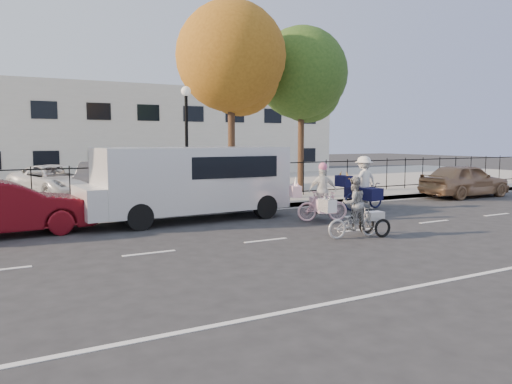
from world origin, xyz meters
TOP-DOWN VIEW (x-y plane):
  - ground at (0.00, 0.00)m, footprint 120.00×120.00m
  - road_markings at (0.00, 0.00)m, footprint 60.00×9.52m
  - curb at (0.00, 5.05)m, footprint 60.00×0.10m
  - sidewalk at (0.00, 6.10)m, footprint 60.00×2.20m
  - parking_lot at (0.00, 15.00)m, footprint 60.00×15.60m
  - iron_fence at (0.00, 7.20)m, footprint 58.00×0.06m
  - building at (0.00, 25.00)m, footprint 34.00×10.00m
  - lamppost at (0.50, 6.80)m, footprint 0.36×0.36m
  - street_sign at (-1.85, 6.80)m, footprint 0.85×0.06m
  - zebra_trike at (2.19, -0.74)m, footprint 1.85×0.76m
  - unicorn_bike at (2.99, 1.75)m, footprint 1.85×1.34m
  - bull_bike at (5.88, 3.19)m, footprint 2.10×1.44m
  - white_van at (-0.49, 3.97)m, footprint 6.53×2.43m
  - red_sedan at (-5.77, 3.80)m, footprint 4.62×1.87m
  - gold_sedan at (12.48, 4.11)m, footprint 4.37×1.76m
  - lot_car_b at (-3.61, 10.87)m, footprint 3.80×5.38m
  - lot_car_c at (-1.92, 10.91)m, footprint 2.83×4.65m
  - lot_car_d at (6.37, 10.77)m, footprint 2.71×4.00m
  - tree_mid at (2.73, 7.36)m, footprint 4.33×4.33m
  - tree_east at (6.65, 8.26)m, footprint 4.12×4.12m

SIDE VIEW (x-z plane):
  - ground at x=0.00m, z-range 0.00..0.00m
  - road_markings at x=0.00m, z-range 0.00..0.01m
  - curb at x=0.00m, z-range 0.00..0.15m
  - sidewalk at x=0.00m, z-range 0.00..0.15m
  - parking_lot at x=0.00m, z-range 0.00..0.15m
  - zebra_trike at x=2.19m, z-range -0.18..1.40m
  - unicorn_bike at x=2.99m, z-range -0.24..1.59m
  - gold_sedan at x=12.48m, z-range 0.00..1.49m
  - red_sedan at x=-5.77m, z-range 0.00..1.49m
  - bull_bike at x=5.88m, z-range -0.20..1.74m
  - lot_car_d at x=6.37m, z-range 0.15..1.41m
  - lot_car_b at x=-3.61m, z-range 0.15..1.51m
  - lot_car_c at x=-1.92m, z-range 0.15..1.60m
  - iron_fence at x=0.00m, z-range 0.15..1.65m
  - white_van at x=-0.49m, z-range 0.12..2.41m
  - street_sign at x=-1.85m, z-range 0.52..2.32m
  - building at x=0.00m, z-range 0.00..6.00m
  - lamppost at x=0.50m, z-range 0.95..5.28m
  - tree_east at x=6.65m, z-range 1.51..9.05m
  - tree_mid at x=2.73m, z-range 1.59..9.54m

